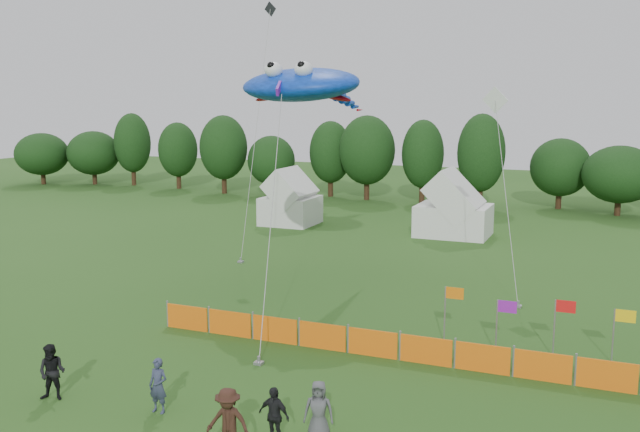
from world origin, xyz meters
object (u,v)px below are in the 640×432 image
at_px(tent_left, 290,202).
at_px(spectator_b, 52,372).
at_px(spectator_a, 158,386).
at_px(spectator_e, 319,411).
at_px(stingray_kite, 305,85).
at_px(barrier_fence, 399,347).
at_px(spectator_d, 274,416).
at_px(spectator_c, 228,423).
at_px(tent_right, 454,210).

height_order(tent_left, spectator_b, tent_left).
relative_size(spectator_a, spectator_e, 0.98).
bearing_deg(stingray_kite, spectator_b, -96.47).
relative_size(barrier_fence, stingray_kite, 1.09).
xyz_separation_m(barrier_fence, stingray_kite, (-7.28, 8.09, 9.50)).
bearing_deg(tent_left, spectator_a, -71.90).
xyz_separation_m(tent_left, spectator_b, (6.58, -31.70, -0.82)).
height_order(spectator_a, spectator_e, spectator_e).
distance_m(tent_left, spectator_a, 32.82).
xyz_separation_m(tent_left, spectator_a, (10.20, -31.18, -0.87)).
distance_m(tent_left, spectator_e, 34.56).
bearing_deg(barrier_fence, stingray_kite, 131.96).
distance_m(spectator_b, stingray_kite, 18.16).
relative_size(spectator_a, spectator_d, 1.03).
distance_m(spectator_c, stingray_kite, 19.62).
xyz_separation_m(tent_right, spectator_c, (1.16, -32.89, -0.82)).
height_order(tent_right, spectator_a, tent_right).
relative_size(spectator_b, stingray_kite, 0.10).
bearing_deg(spectator_a, tent_right, 86.61).
distance_m(tent_right, spectator_c, 32.92).
distance_m(tent_right, stingray_kite, 18.65).
distance_m(barrier_fence, spectator_c, 8.81).
bearing_deg(spectator_a, spectator_c, -24.44).
bearing_deg(spectator_e, tent_right, 80.33).
xyz_separation_m(spectator_a, spectator_c, (3.30, -1.53, 0.10)).
xyz_separation_m(tent_left, spectator_e, (15.34, -30.96, -0.86)).
height_order(barrier_fence, spectator_d, spectator_d).
bearing_deg(spectator_b, tent_right, 62.67).
distance_m(spectator_b, spectator_e, 8.79).
relative_size(spectator_b, spectator_c, 0.95).
bearing_deg(spectator_b, stingray_kite, 66.43).
bearing_deg(barrier_fence, spectator_c, -104.07).
distance_m(spectator_d, spectator_e, 1.25).
height_order(spectator_b, spectator_e, spectator_b).
distance_m(barrier_fence, spectator_b, 11.77).
bearing_deg(tent_right, spectator_e, -84.49).
relative_size(spectator_a, spectator_b, 0.94).
bearing_deg(spectator_a, stingray_kite, 97.47).
xyz_separation_m(spectator_d, spectator_e, (1.05, 0.66, 0.04)).
height_order(spectator_c, stingray_kite, stingray_kite).
bearing_deg(spectator_b, spectator_d, -16.53).
distance_m(spectator_a, stingray_kite, 17.75).
relative_size(tent_right, spectator_b, 2.76).
distance_m(tent_left, tent_right, 12.34).
bearing_deg(spectator_a, barrier_fence, 52.69).
bearing_deg(spectator_d, tent_right, 100.69).
bearing_deg(spectator_e, spectator_a, 167.30).
bearing_deg(tent_left, barrier_fence, -57.12).
xyz_separation_m(tent_left, barrier_fence, (15.63, -24.18, -1.22)).
relative_size(spectator_c, spectator_d, 1.16).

